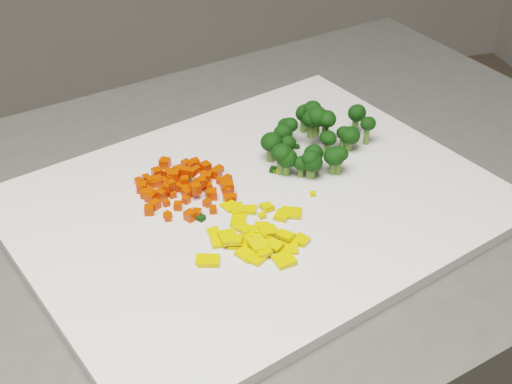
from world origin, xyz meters
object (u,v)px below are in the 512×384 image
object	(u,v)px
carrot_pile	(182,179)
broccoli_pile	(317,128)
cutting_board	(256,205)
pepper_pile	(257,232)

from	to	relation	value
carrot_pile	broccoli_pile	size ratio (longest dim) A/B	0.83
cutting_board	pepper_pile	size ratio (longest dim) A/B	3.88
broccoli_pile	cutting_board	bearing A→B (deg)	-142.29
pepper_pile	broccoli_pile	distance (m)	0.18
cutting_board	carrot_pile	world-z (taller)	carrot_pile
pepper_pile	broccoli_pile	xyz separation A→B (m)	(0.11, 0.14, 0.02)
carrot_pile	pepper_pile	size ratio (longest dim) A/B	0.86
cutting_board	carrot_pile	bearing A→B (deg)	151.55
carrot_pile	cutting_board	bearing A→B (deg)	-28.45
cutting_board	pepper_pile	distance (m)	0.07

